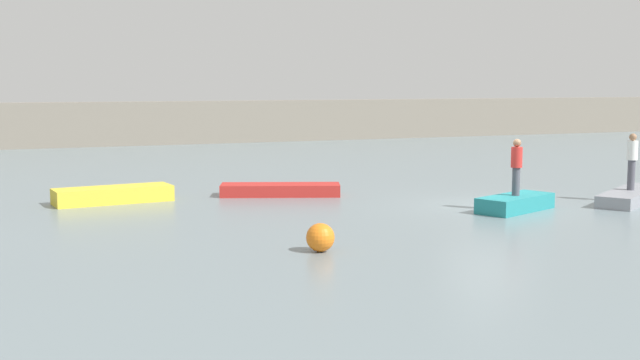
# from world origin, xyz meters

# --- Properties ---
(ground_plane) EXTENTS (120.00, 120.00, 0.00)m
(ground_plane) POSITION_xyz_m (0.00, 0.00, 0.00)
(ground_plane) COLOR slate
(embankment_wall) EXTENTS (80.00, 1.20, 2.51)m
(embankment_wall) POSITION_xyz_m (0.00, 27.34, 1.26)
(embankment_wall) COLOR gray
(embankment_wall) RESTS_ON ground_plane
(rowboat_yellow) EXTENTS (3.63, 1.56, 0.48)m
(rowboat_yellow) POSITION_xyz_m (-10.20, 4.94, 0.24)
(rowboat_yellow) COLOR gold
(rowboat_yellow) RESTS_ON ground_plane
(rowboat_red) EXTENTS (3.97, 2.31, 0.38)m
(rowboat_red) POSITION_xyz_m (-4.96, 4.49, 0.19)
(rowboat_red) COLOR red
(rowboat_red) RESTS_ON ground_plane
(rowboat_teal) EXTENTS (2.81, 1.98, 0.45)m
(rowboat_teal) POSITION_xyz_m (0.29, -0.91, 0.22)
(rowboat_teal) COLOR teal
(rowboat_teal) RESTS_ON ground_plane
(rowboat_grey) EXTENTS (3.89, 3.06, 0.37)m
(rowboat_grey) POSITION_xyz_m (4.61, -0.74, 0.18)
(rowboat_grey) COLOR gray
(rowboat_grey) RESTS_ON ground_plane
(person_red_shirt) EXTENTS (0.32, 0.32, 1.62)m
(person_red_shirt) POSITION_xyz_m (0.29, -0.91, 1.34)
(person_red_shirt) COLOR #4C4C56
(person_red_shirt) RESTS_ON rowboat_teal
(person_white_shirt) EXTENTS (0.32, 0.32, 1.74)m
(person_white_shirt) POSITION_xyz_m (4.61, -0.74, 1.34)
(person_white_shirt) COLOR #4C4C56
(person_white_shirt) RESTS_ON rowboat_grey
(mooring_buoy) EXTENTS (0.63, 0.63, 0.63)m
(mooring_buoy) POSITION_xyz_m (-6.94, -4.05, 0.31)
(mooring_buoy) COLOR orange
(mooring_buoy) RESTS_ON ground_plane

